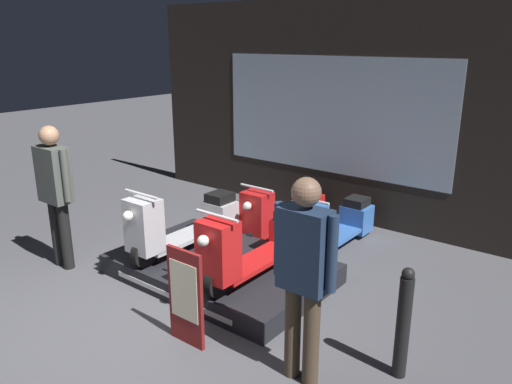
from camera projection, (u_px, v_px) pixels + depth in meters
name	position (u px, v px, depth m)	size (l,w,h in m)	color
ground_plane	(101.00, 333.00, 4.68)	(30.00, 30.00, 0.00)	#4C4C51
shop_wall_back	(331.00, 112.00, 7.34)	(6.75, 0.09, 3.20)	#28231E
display_platform	(221.00, 269.00, 5.72)	(2.41, 1.56, 0.22)	black
scooter_display_left	(184.00, 223.00, 5.88)	(0.51, 1.68, 0.85)	black
scooter_display_right	(256.00, 245.00, 5.25)	(0.51, 1.68, 0.85)	black
scooter_backrow_0	(283.00, 213.00, 6.89)	(0.51, 1.68, 0.85)	black
scooter_backrow_1	(333.00, 225.00, 6.42)	(0.51, 1.68, 0.85)	black
person_left_browsing	(55.00, 186.00, 5.76)	(0.58, 0.23, 1.71)	black
person_right_browsing	(304.00, 268.00, 3.76)	(0.55, 0.22, 1.69)	#473828
price_sign_board	(186.00, 297.00, 4.39)	(0.40, 0.04, 0.91)	maroon
street_bollard	(403.00, 323.00, 3.95)	(0.11, 0.11, 0.96)	black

